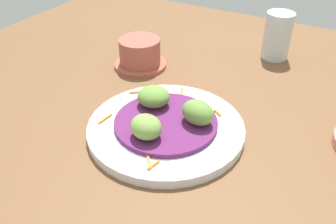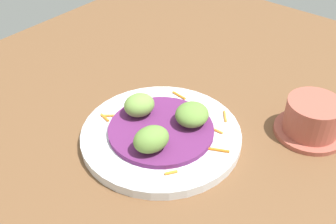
% 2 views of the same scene
% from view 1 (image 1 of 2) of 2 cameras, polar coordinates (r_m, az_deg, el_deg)
% --- Properties ---
extents(table_surface, '(1.10, 1.10, 0.02)m').
position_cam_1_polar(table_surface, '(0.66, -2.37, 0.01)').
color(table_surface, brown).
rests_on(table_surface, ground).
extents(main_plate, '(0.25, 0.25, 0.02)m').
position_cam_1_polar(main_plate, '(0.59, -0.34, -2.58)').
color(main_plate, silver).
rests_on(main_plate, table_surface).
extents(cabbage_bed, '(0.17, 0.17, 0.01)m').
position_cam_1_polar(cabbage_bed, '(0.58, -0.34, -1.65)').
color(cabbage_bed, '#60235B').
rests_on(cabbage_bed, main_plate).
extents(carrot_garnish, '(0.22, 0.18, 0.00)m').
position_cam_1_polar(carrot_garnish, '(0.60, -2.07, -0.73)').
color(carrot_garnish, orange).
rests_on(carrot_garnish, main_plate).
extents(guac_scoop_left, '(0.06, 0.06, 0.03)m').
position_cam_1_polar(guac_scoop_left, '(0.61, -2.30, 2.46)').
color(guac_scoop_left, olive).
rests_on(guac_scoop_left, cabbage_bed).
extents(guac_scoop_center, '(0.06, 0.06, 0.04)m').
position_cam_1_polar(guac_scoop_center, '(0.54, -3.48, -2.36)').
color(guac_scoop_center, '#759E47').
rests_on(guac_scoop_center, cabbage_bed).
extents(guac_scoop_right, '(0.06, 0.07, 0.04)m').
position_cam_1_polar(guac_scoop_right, '(0.57, 4.72, -0.07)').
color(guac_scoop_right, olive).
rests_on(guac_scoop_right, cabbage_bed).
extents(terracotta_bowl, '(0.11, 0.11, 0.06)m').
position_cam_1_polar(terracotta_bowl, '(0.78, -4.46, 9.13)').
color(terracotta_bowl, '#A85142').
rests_on(terracotta_bowl, table_surface).
extents(water_glass, '(0.06, 0.06, 0.10)m').
position_cam_1_polar(water_glass, '(0.85, 16.89, 11.46)').
color(water_glass, silver).
rests_on(water_glass, table_surface).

